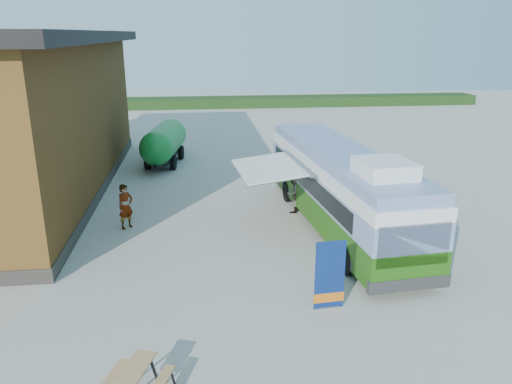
{
  "coord_description": "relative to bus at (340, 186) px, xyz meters",
  "views": [
    {
      "loc": [
        -1.85,
        -14.5,
        7.4
      ],
      "look_at": [
        0.34,
        4.15,
        1.4
      ],
      "focal_mm": 35.0,
      "sensor_mm": 36.0,
      "label": 1
    }
  ],
  "objects": [
    {
      "name": "ground",
      "position": [
        -3.56,
        -3.54,
        -1.74
      ],
      "size": [
        100.0,
        100.0,
        0.0
      ],
      "primitive_type": "plane",
      "color": "#BCB7AD",
      "rests_on": "ground"
    },
    {
      "name": "barn",
      "position": [
        -14.06,
        6.46,
        1.85
      ],
      "size": [
        9.6,
        21.2,
        7.5
      ],
      "color": "brown",
      "rests_on": "ground"
    },
    {
      "name": "hedge",
      "position": [
        4.44,
        34.46,
        -1.24
      ],
      "size": [
        40.0,
        3.0,
        1.0
      ],
      "primitive_type": "cube",
      "color": "#264419",
      "rests_on": "ground"
    },
    {
      "name": "bus",
      "position": [
        0.0,
        0.0,
        0.0
      ],
      "size": [
        3.5,
        12.02,
        3.64
      ],
      "rotation": [
        0.0,
        0.0,
        0.08
      ],
      "color": "#376A11",
      "rests_on": "ground"
    },
    {
      "name": "awning",
      "position": [
        -2.6,
        0.33,
        0.92
      ],
      "size": [
        2.7,
        4.0,
        0.49
      ],
      "rotation": [
        0.0,
        0.0,
        0.08
      ],
      "color": "white",
      "rests_on": "ground"
    },
    {
      "name": "banner",
      "position": [
        -1.93,
        -5.95,
        -0.91
      ],
      "size": [
        0.88,
        0.23,
        2.03
      ],
      "rotation": [
        0.0,
        0.0,
        0.08
      ],
      "color": "navy",
      "rests_on": "ground"
    },
    {
      "name": "picnic_table",
      "position": [
        -6.89,
        -8.99,
        -1.19
      ],
      "size": [
        1.6,
        1.51,
        0.74
      ],
      "rotation": [
        0.0,
        0.0,
        -0.33
      ],
      "color": "#A87B4F",
      "rests_on": "ground"
    },
    {
      "name": "person_a",
      "position": [
        -8.35,
        0.91,
        -0.84
      ],
      "size": [
        0.78,
        0.76,
        1.8
      ],
      "primitive_type": "imported",
      "rotation": [
        0.0,
        0.0,
        0.74
      ],
      "color": "#999999",
      "rests_on": "ground"
    },
    {
      "name": "person_b",
      "position": [
        -1.43,
        1.97,
        -0.87
      ],
      "size": [
        1.06,
        1.07,
        1.74
      ],
      "primitive_type": "imported",
      "rotation": [
        0.0,
        0.0,
        -2.34
      ],
      "color": "#999999",
      "rests_on": "ground"
    },
    {
      "name": "slurry_tanker",
      "position": [
        -7.4,
        11.01,
        -0.4
      ],
      "size": [
        2.47,
        6.26,
        2.33
      ],
      "rotation": [
        0.0,
        0.0,
        -0.15
      ],
      "color": "#167D2F",
      "rests_on": "ground"
    }
  ]
}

